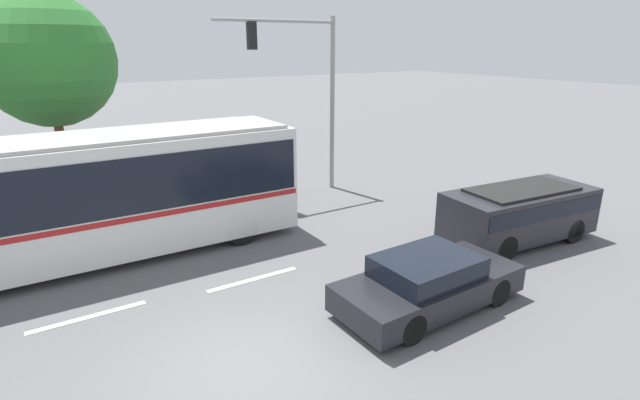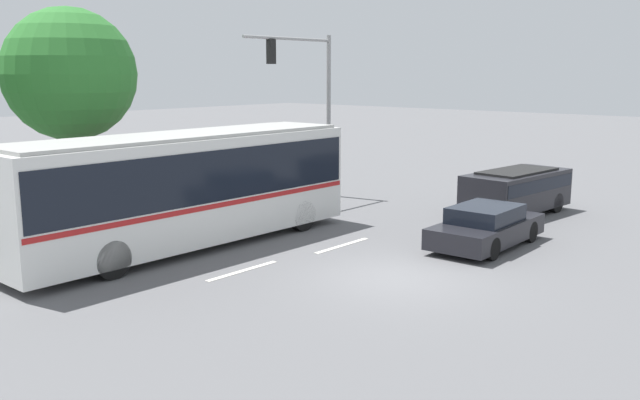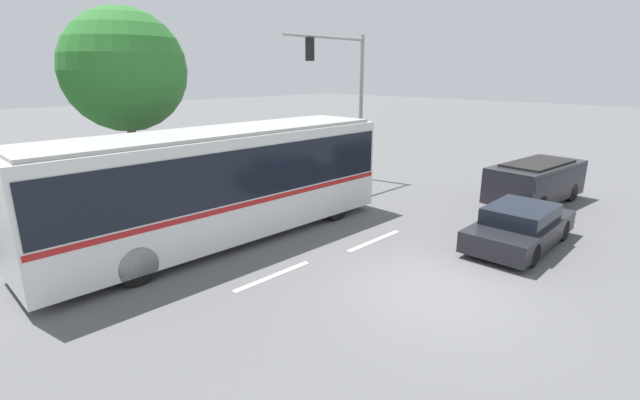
{
  "view_description": "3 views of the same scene",
  "coord_description": "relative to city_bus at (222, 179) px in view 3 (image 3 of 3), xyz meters",
  "views": [
    {
      "loc": [
        -2.82,
        -7.12,
        5.67
      ],
      "look_at": [
        3.38,
        2.67,
        1.89
      ],
      "focal_mm": 27.27,
      "sensor_mm": 36.0,
      "label": 1
    },
    {
      "loc": [
        -13.88,
        -9.51,
        5.14
      ],
      "look_at": [
        0.89,
        3.27,
        1.47
      ],
      "focal_mm": 38.46,
      "sensor_mm": 36.0,
      "label": 2
    },
    {
      "loc": [
        -8.74,
        -4.85,
        5.03
      ],
      "look_at": [
        -1.19,
        2.59,
        1.98
      ],
      "focal_mm": 25.22,
      "sensor_mm": 36.0,
      "label": 3
    }
  ],
  "objects": [
    {
      "name": "sedan_foreground",
      "position": [
        5.84,
        -6.72,
        -1.32
      ],
      "size": [
        4.38,
        1.95,
        1.25
      ],
      "rotation": [
        0.0,
        0.0,
        0.03
      ],
      "color": "black",
      "rests_on": "ground"
    },
    {
      "name": "city_bus",
      "position": [
        0.0,
        0.0,
        0.0
      ],
      "size": [
        11.28,
        2.7,
        3.38
      ],
      "rotation": [
        0.0,
        0.0,
        -0.01
      ],
      "color": "silver",
      "rests_on": "ground"
    },
    {
      "name": "lane_stripe_near",
      "position": [
        -0.67,
        -3.13,
        -1.91
      ],
      "size": [
        2.4,
        0.16,
        0.01
      ],
      "primitive_type": "cube",
      "color": "silver",
      "rests_on": "ground"
    },
    {
      "name": "street_tree_centre",
      "position": [
        0.02,
        6.15,
        3.12
      ],
      "size": [
        4.54,
        4.54,
        7.33
      ],
      "color": "brown",
      "rests_on": "ground"
    },
    {
      "name": "lane_stripe_mid",
      "position": [
        3.1,
        -3.43,
        -1.91
      ],
      "size": [
        2.4,
        0.16,
        0.01
      ],
      "primitive_type": "cube",
      "color": "silver",
      "rests_on": "ground"
    },
    {
      "name": "traffic_light_pole",
      "position": [
        8.24,
        2.34,
        2.44
      ],
      "size": [
        4.79,
        0.24,
        6.59
      ],
      "rotation": [
        0.0,
        0.0,
        3.14
      ],
      "color": "gray",
      "rests_on": "ground"
    },
    {
      "name": "flowering_hedge",
      "position": [
        1.89,
        4.91,
        -1.19
      ],
      "size": [
        6.97,
        1.59,
        1.48
      ],
      "color": "#286028",
      "rests_on": "ground"
    },
    {
      "name": "suv_left_lane",
      "position": [
        10.83,
        -5.32,
        -0.96
      ],
      "size": [
        4.78,
        2.37,
        1.64
      ],
      "rotation": [
        0.0,
        0.0,
        -0.09
      ],
      "color": "#232328",
      "rests_on": "ground"
    },
    {
      "name": "ground_plane",
      "position": [
        1.47,
        -6.46,
        -1.92
      ],
      "size": [
        140.0,
        140.0,
        0.0
      ],
      "primitive_type": "plane",
      "color": "#5B5B5E"
    }
  ]
}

